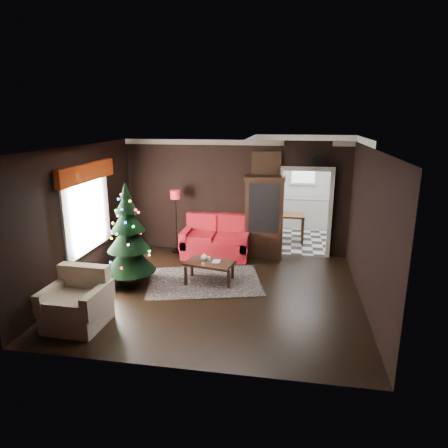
% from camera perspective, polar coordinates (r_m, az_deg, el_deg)
% --- Properties ---
extents(floor, '(5.50, 5.50, 0.00)m').
position_cam_1_polar(floor, '(7.96, -1.12, -9.71)').
color(floor, black).
rests_on(floor, ground).
extents(ceiling, '(5.50, 5.50, 0.00)m').
position_cam_1_polar(ceiling, '(7.24, -1.24, 10.84)').
color(ceiling, white).
rests_on(ceiling, ground).
extents(wall_back, '(5.50, 0.00, 5.50)m').
position_cam_1_polar(wall_back, '(9.88, 1.59, 3.79)').
color(wall_back, black).
rests_on(wall_back, ground).
extents(wall_front, '(5.50, 0.00, 5.50)m').
position_cam_1_polar(wall_front, '(5.17, -6.50, -7.03)').
color(wall_front, black).
rests_on(wall_front, ground).
extents(wall_left, '(0.00, 5.50, 5.50)m').
position_cam_1_polar(wall_left, '(8.43, -19.86, 0.90)').
color(wall_left, black).
rests_on(wall_left, ground).
extents(wall_right, '(0.00, 5.50, 5.50)m').
position_cam_1_polar(wall_right, '(7.47, 20.00, -0.86)').
color(wall_right, black).
rests_on(wall_right, ground).
extents(doorway, '(1.10, 0.10, 2.10)m').
position_cam_1_polar(doorway, '(9.86, 11.40, 1.39)').
color(doorway, silver).
rests_on(doorway, ground).
extents(left_window, '(0.05, 1.60, 1.40)m').
position_cam_1_polar(left_window, '(8.57, -19.01, 1.54)').
color(left_window, white).
rests_on(left_window, wall_left).
extents(valance, '(0.12, 2.10, 0.35)m').
position_cam_1_polar(valance, '(8.39, -19.00, 6.97)').
color(valance, maroon).
rests_on(valance, wall_left).
extents(kitchen_floor, '(3.00, 3.00, 0.00)m').
position_cam_1_polar(kitchen_floor, '(11.58, 10.98, -1.92)').
color(kitchen_floor, silver).
rests_on(kitchen_floor, ground).
extents(kitchen_window, '(0.70, 0.06, 0.70)m').
position_cam_1_polar(kitchen_window, '(12.65, 11.28, 7.38)').
color(kitchen_window, white).
rests_on(kitchen_window, ground).
extents(rug, '(2.65, 2.20, 0.01)m').
position_cam_1_polar(rug, '(8.45, -2.78, -8.15)').
color(rug, '#442F3C').
rests_on(rug, ground).
extents(loveseat, '(1.70, 0.90, 1.00)m').
position_cam_1_polar(loveseat, '(9.73, -1.16, -1.85)').
color(loveseat, maroon).
rests_on(loveseat, ground).
extents(curio_cabinet, '(0.90, 0.45, 1.90)m').
position_cam_1_polar(curio_cabinet, '(9.68, 5.77, 0.74)').
color(curio_cabinet, black).
rests_on(curio_cabinet, ground).
extents(floor_lamp, '(0.35, 0.35, 1.56)m').
position_cam_1_polar(floor_lamp, '(9.91, -6.85, 0.34)').
color(floor_lamp, black).
rests_on(floor_lamp, ground).
extents(christmas_tree, '(1.15, 1.15, 1.98)m').
position_cam_1_polar(christmas_tree, '(8.24, -13.50, -1.45)').
color(christmas_tree, black).
rests_on(christmas_tree, ground).
extents(armchair, '(0.96, 0.96, 0.95)m').
position_cam_1_polar(armchair, '(7.02, -20.39, -10.10)').
color(armchair, tan).
rests_on(armchair, ground).
extents(coffee_table, '(1.06, 0.76, 0.43)m').
position_cam_1_polar(coffee_table, '(8.34, -2.07, -6.81)').
color(coffee_table, black).
rests_on(coffee_table, rug).
extents(teapot, '(0.20, 0.20, 0.15)m').
position_cam_1_polar(teapot, '(8.29, -2.88, -4.78)').
color(teapot, white).
rests_on(teapot, coffee_table).
extents(cup_a, '(0.09, 0.09, 0.07)m').
position_cam_1_polar(cup_a, '(8.36, -2.18, -4.93)').
color(cup_a, silver).
rests_on(cup_a, coffee_table).
extents(cup_b, '(0.06, 0.06, 0.05)m').
position_cam_1_polar(cup_b, '(8.07, -3.04, -5.73)').
color(cup_b, silver).
rests_on(cup_b, coffee_table).
extents(book, '(0.15, 0.02, 0.21)m').
position_cam_1_polar(book, '(8.24, -1.64, -4.69)').
color(book, tan).
rests_on(book, coffee_table).
extents(wall_clock, '(0.32, 0.32, 0.06)m').
position_cam_1_polar(wall_clock, '(9.60, 13.33, 8.98)').
color(wall_clock, silver).
rests_on(wall_clock, wall_back).
extents(painting, '(0.62, 0.05, 0.52)m').
position_cam_1_polar(painting, '(9.62, 6.06, 8.53)').
color(painting, '#9E6933').
rests_on(painting, wall_back).
extents(kitchen_counter, '(1.80, 0.60, 0.90)m').
position_cam_1_polar(kitchen_counter, '(12.63, 11.01, 1.61)').
color(kitchen_counter, silver).
rests_on(kitchen_counter, ground).
extents(kitchen_table, '(0.70, 0.70, 0.75)m').
position_cam_1_polar(kitchen_table, '(11.19, 9.56, -0.46)').
color(kitchen_table, brown).
rests_on(kitchen_table, ground).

